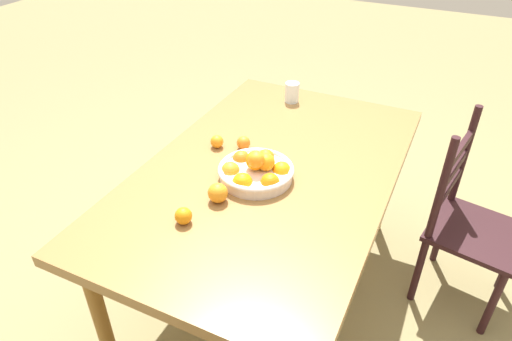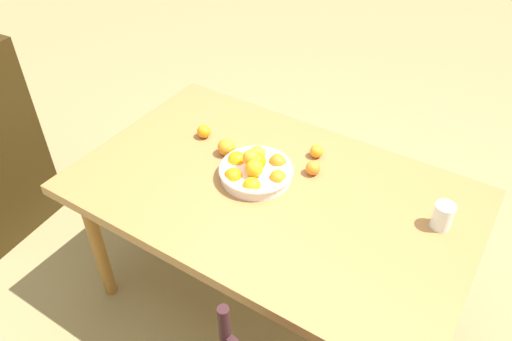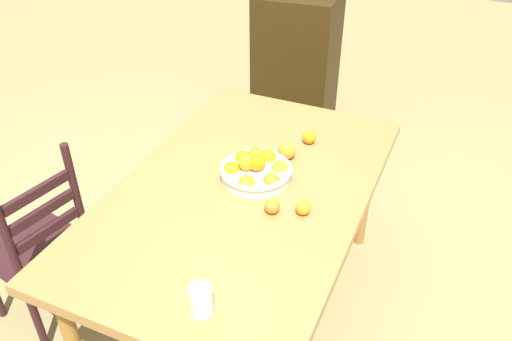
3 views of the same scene
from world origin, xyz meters
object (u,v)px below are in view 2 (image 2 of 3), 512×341
object	(u,v)px
dining_table	(271,200)
drinking_glass	(443,216)
orange_loose_0	(204,131)
orange_loose_1	(317,151)
orange_loose_3	(226,147)
fruit_bowl	(255,170)
orange_loose_2	(313,168)

from	to	relation	value
dining_table	drinking_glass	distance (m)	0.69
orange_loose_0	drinking_glass	size ratio (longest dim) A/B	0.59
orange_loose_0	dining_table	bearing A→B (deg)	163.15
orange_loose_1	orange_loose_3	size ratio (longest dim) A/B	0.76
fruit_bowl	orange_loose_3	size ratio (longest dim) A/B	4.02
orange_loose_1	drinking_glass	xyz separation A→B (m)	(-0.60, 0.13, 0.02)
orange_loose_1	drinking_glass	distance (m)	0.62
fruit_bowl	dining_table	bearing A→B (deg)	168.08
orange_loose_0	fruit_bowl	bearing A→B (deg)	161.91
fruit_bowl	orange_loose_3	xyz separation A→B (m)	(0.20, -0.07, -0.00)
orange_loose_3	drinking_glass	distance (m)	0.96
orange_loose_1	fruit_bowl	bearing A→B (deg)	60.90
orange_loose_2	orange_loose_3	xyz separation A→B (m)	(0.40, 0.09, 0.01)
orange_loose_2	orange_loose_3	bearing A→B (deg)	12.47
fruit_bowl	drinking_glass	size ratio (longest dim) A/B	2.93
orange_loose_0	drinking_glass	distance (m)	1.12
dining_table	drinking_glass	size ratio (longest dim) A/B	15.31
orange_loose_2	orange_loose_1	bearing A→B (deg)	-70.25
orange_loose_1	orange_loose_2	size ratio (longest dim) A/B	0.96
dining_table	drinking_glass	xyz separation A→B (m)	(-0.66, -0.16, 0.12)
fruit_bowl	orange_loose_2	size ratio (longest dim) A/B	5.10
orange_loose_1	orange_loose_2	bearing A→B (deg)	109.75
orange_loose_1	drinking_glass	world-z (taller)	drinking_glass
orange_loose_0	orange_loose_1	xyz separation A→B (m)	(-0.52, -0.15, -0.00)
orange_loose_3	orange_loose_0	bearing A→B (deg)	-16.88
dining_table	drinking_glass	world-z (taller)	drinking_glass
dining_table	fruit_bowl	xyz separation A→B (m)	(0.10, -0.02, 0.11)
orange_loose_3	dining_table	bearing A→B (deg)	163.17
orange_loose_0	drinking_glass	world-z (taller)	drinking_glass
orange_loose_1	drinking_glass	bearing A→B (deg)	167.49
orange_loose_2	fruit_bowl	bearing A→B (deg)	38.88
dining_table	fruit_bowl	size ratio (longest dim) A/B	5.22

